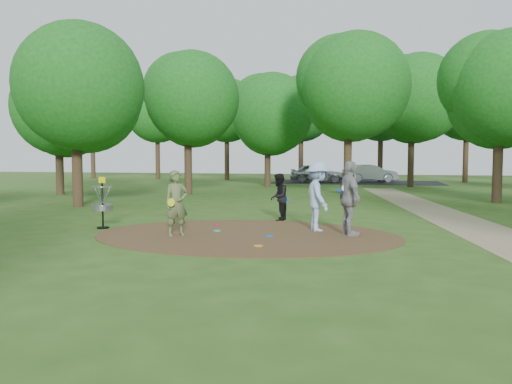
# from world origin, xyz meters

# --- Properties ---
(ground) EXTENTS (100.00, 100.00, 0.00)m
(ground) POSITION_xyz_m (0.00, 0.00, 0.00)
(ground) COLOR #2D5119
(ground) RESTS_ON ground
(dirt_clearing) EXTENTS (8.40, 8.40, 0.02)m
(dirt_clearing) POSITION_xyz_m (0.00, 0.00, 0.01)
(dirt_clearing) COLOR #47301C
(dirt_clearing) RESTS_ON ground
(footpath) EXTENTS (7.55, 39.89, 0.01)m
(footpath) POSITION_xyz_m (6.50, 2.00, 0.01)
(footpath) COLOR #8C7A5B
(footpath) RESTS_ON ground
(parking_lot) EXTENTS (14.00, 8.00, 0.01)m
(parking_lot) POSITION_xyz_m (2.00, 30.00, 0.00)
(parking_lot) COLOR black
(parking_lot) RESTS_ON ground
(player_observer_with_disc) EXTENTS (0.77, 0.74, 1.78)m
(player_observer_with_disc) POSITION_xyz_m (-1.78, -0.60, 0.89)
(player_observer_with_disc) COLOR #55653B
(player_observer_with_disc) RESTS_ON ground
(player_throwing_with_disc) EXTENTS (1.36, 1.48, 2.00)m
(player_throwing_with_disc) POSITION_xyz_m (1.83, 1.21, 1.00)
(player_throwing_with_disc) COLOR #9CBAE9
(player_throwing_with_disc) RESTS_ON ground
(player_walking_with_disc) EXTENTS (0.66, 0.79, 1.59)m
(player_walking_with_disc) POSITION_xyz_m (0.30, 3.26, 0.79)
(player_walking_with_disc) COLOR black
(player_walking_with_disc) RESTS_ON ground
(player_waiting_with_disc) EXTENTS (0.95, 1.29, 2.03)m
(player_waiting_with_disc) POSITION_xyz_m (2.76, 0.50, 1.02)
(player_waiting_with_disc) COLOR gray
(player_waiting_with_disc) RESTS_ON ground
(disc_ground_cyan) EXTENTS (0.22, 0.22, 0.02)m
(disc_ground_cyan) POSITION_xyz_m (-0.95, 0.41, 0.03)
(disc_ground_cyan) COLOR #17BBB1
(disc_ground_cyan) RESTS_ON dirt_clearing
(disc_ground_blue) EXTENTS (0.22, 0.22, 0.02)m
(disc_ground_blue) POSITION_xyz_m (0.70, -0.20, 0.03)
(disc_ground_blue) COLOR blue
(disc_ground_blue) RESTS_ON dirt_clearing
(disc_ground_red) EXTENTS (0.22, 0.22, 0.02)m
(disc_ground_red) POSITION_xyz_m (-1.35, 1.66, 0.03)
(disc_ground_red) COLOR #B41232
(disc_ground_red) RESTS_ON dirt_clearing
(car_left) EXTENTS (4.72, 2.14, 1.57)m
(car_left) POSITION_xyz_m (-1.20, 29.44, 0.79)
(car_left) COLOR #AAABB2
(car_left) RESTS_ON ground
(car_right) EXTENTS (4.82, 3.16, 1.50)m
(car_right) POSITION_xyz_m (3.15, 30.43, 0.75)
(car_right) COLOR #B3B6BB
(car_right) RESTS_ON ground
(disc_ground_orange) EXTENTS (0.22, 0.22, 0.02)m
(disc_ground_orange) POSITION_xyz_m (0.73, -1.69, 0.03)
(disc_ground_orange) COLOR orange
(disc_ground_orange) RESTS_ON dirt_clearing
(disc_golf_basket) EXTENTS (0.63, 0.63, 1.54)m
(disc_golf_basket) POSITION_xyz_m (-4.50, 0.30, 0.87)
(disc_golf_basket) COLOR black
(disc_golf_basket) RESTS_ON ground
(tree_ring) EXTENTS (37.25, 45.93, 9.18)m
(tree_ring) POSITION_xyz_m (1.30, 9.28, 5.20)
(tree_ring) COLOR #332316
(tree_ring) RESTS_ON ground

